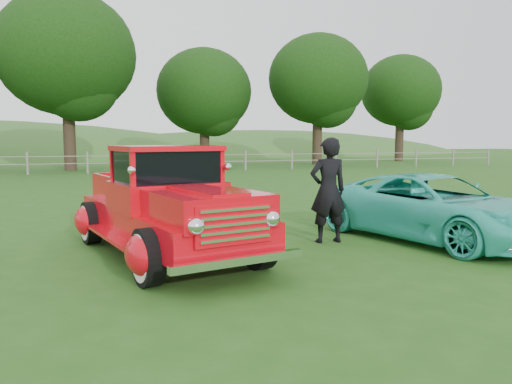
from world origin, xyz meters
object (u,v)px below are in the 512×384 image
object	(u,v)px
red_pickup	(166,207)
tree_far_east	(401,91)
tree_mid_east	(318,79)
man	(328,190)
tree_near_east	(204,92)
teal_sedan	(434,207)
tree_near_west	(66,54)

from	to	relation	value
red_pickup	tree_far_east	bearing A→B (deg)	37.31
tree_mid_east	tree_far_east	xyz separation A→B (m)	(9.00, 3.00, -0.31)
tree_mid_east	man	world-z (taller)	tree_mid_east
tree_near_east	teal_sedan	distance (m)	28.37
tree_near_east	tree_mid_east	bearing A→B (deg)	-14.04
tree_near_east	teal_sedan	bearing A→B (deg)	-93.27
red_pickup	man	distance (m)	2.96
tree_mid_east	tree_far_east	distance (m)	9.49
man	tree_mid_east	bearing A→B (deg)	-111.89
man	tree_near_east	bearing A→B (deg)	-94.89
tree_near_west	man	distance (m)	24.83
tree_mid_east	man	bearing A→B (deg)	-114.38
tree_near_east	tree_mid_east	world-z (taller)	tree_mid_east
teal_sedan	tree_near_west	bearing A→B (deg)	91.58
tree_near_west	man	world-z (taller)	tree_near_west
tree_near_east	tree_mid_east	size ratio (longest dim) A/B	0.88
tree_near_west	tree_mid_east	world-z (taller)	tree_near_west
tree_near_east	tree_far_east	distance (m)	17.04
man	tree_far_east	bearing A→B (deg)	-123.30
tree_mid_east	red_pickup	xyz separation A→B (m)	(-14.51, -25.65, -5.38)
tree_far_east	teal_sedan	distance (m)	34.80
tree_near_west	tree_far_east	distance (m)	26.49
tree_mid_east	teal_sedan	world-z (taller)	tree_mid_east
tree_near_east	tree_far_east	size ratio (longest dim) A/B	0.94
tree_near_west	tree_far_east	xyz separation A→B (m)	(26.00, 5.00, -0.94)
teal_sedan	man	size ratio (longest dim) A/B	2.32
tree_far_east	teal_sedan	size ratio (longest dim) A/B	2.00
tree_mid_east	red_pickup	bearing A→B (deg)	-119.50
tree_near_west	tree_mid_east	xyz separation A→B (m)	(17.00, 2.00, -0.62)
tree_far_east	red_pickup	xyz separation A→B (m)	(-23.51, -28.65, -5.06)
tree_mid_east	man	size ratio (longest dim) A/B	4.94
tree_near_west	tree_near_east	distance (m)	9.97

